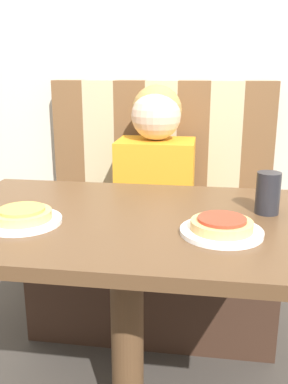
# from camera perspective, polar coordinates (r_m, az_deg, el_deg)

# --- Properties ---
(wall_back) EXTENTS (7.00, 0.05, 2.60)m
(wall_back) POSITION_cam_1_polar(r_m,az_deg,el_deg) (2.16, 2.83, 20.09)
(wall_back) COLOR beige
(wall_back) RESTS_ON ground_plane
(booth_seat) EXTENTS (1.05, 0.55, 0.45)m
(booth_seat) POSITION_cam_1_polar(r_m,az_deg,el_deg) (2.04, 1.46, -10.78)
(booth_seat) COLOR #382319
(booth_seat) RESTS_ON ground_plane
(booth_backrest) EXTENTS (1.05, 0.09, 0.65)m
(booth_backrest) POSITION_cam_1_polar(r_m,az_deg,el_deg) (2.09, 2.35, 5.74)
(booth_backrest) COLOR brown
(booth_backrest) RESTS_ON booth_seat
(dining_table) EXTENTS (1.06, 0.70, 0.75)m
(dining_table) POSITION_cam_1_polar(r_m,az_deg,el_deg) (1.24, -2.39, -7.54)
(dining_table) COLOR brown
(dining_table) RESTS_ON ground_plane
(person) EXTENTS (0.33, 0.25, 0.64)m
(person) POSITION_cam_1_polar(r_m,az_deg,el_deg) (1.87, 1.60, 4.41)
(person) COLOR orange
(person) RESTS_ON booth_seat
(plate_left) EXTENTS (0.21, 0.21, 0.01)m
(plate_left) POSITION_cam_1_polar(r_m,az_deg,el_deg) (1.19, -15.86, -3.76)
(plate_left) COLOR white
(plate_left) RESTS_ON dining_table
(plate_right) EXTENTS (0.21, 0.21, 0.01)m
(plate_right) POSITION_cam_1_polar(r_m,az_deg,el_deg) (1.09, 10.28, -5.23)
(plate_right) COLOR white
(plate_right) RESTS_ON dining_table
(pizza_left) EXTENTS (0.16, 0.16, 0.03)m
(pizza_left) POSITION_cam_1_polar(r_m,az_deg,el_deg) (1.18, -15.94, -2.84)
(pizza_left) COLOR tan
(pizza_left) RESTS_ON plate_left
(pizza_right) EXTENTS (0.16, 0.16, 0.03)m
(pizza_right) POSITION_cam_1_polar(r_m,az_deg,el_deg) (1.08, 10.33, -4.24)
(pizza_right) COLOR tan
(pizza_right) RESTS_ON plate_right
(drinking_cup) EXTENTS (0.07, 0.07, 0.12)m
(drinking_cup) POSITION_cam_1_polar(r_m,az_deg,el_deg) (1.26, 16.19, -0.13)
(drinking_cup) COLOR #232328
(drinking_cup) RESTS_ON dining_table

